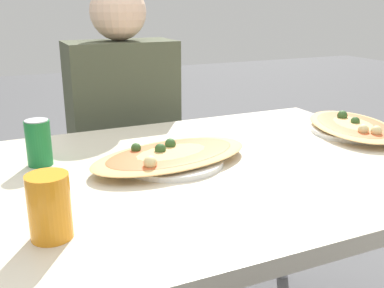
{
  "coord_description": "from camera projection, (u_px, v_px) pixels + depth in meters",
  "views": [
    {
      "loc": [
        -0.51,
        -1.02,
        1.18
      ],
      "look_at": [
        -0.04,
        0.02,
        0.82
      ],
      "focal_mm": 42.0,
      "sensor_mm": 36.0,
      "label": 1
    }
  ],
  "objects": [
    {
      "name": "chair_far_seated",
      "position": [
        119.0,
        162.0,
        1.96
      ],
      "size": [
        0.4,
        0.4,
        0.9
      ],
      "rotation": [
        0.0,
        0.0,
        3.14
      ],
      "color": "black",
      "rests_on": "ground_plane"
    },
    {
      "name": "pizza_second",
      "position": [
        353.0,
        127.0,
        1.5
      ],
      "size": [
        0.37,
        0.48,
        0.06
      ],
      "color": "white",
      "rests_on": "dining_table"
    },
    {
      "name": "soda_can",
      "position": [
        39.0,
        143.0,
        1.2
      ],
      "size": [
        0.07,
        0.07,
        0.12
      ],
      "color": "#197233",
      "rests_on": "dining_table"
    },
    {
      "name": "drink_glass",
      "position": [
        50.0,
        207.0,
        0.82
      ],
      "size": [
        0.08,
        0.08,
        0.13
      ],
      "color": "orange",
      "rests_on": "dining_table"
    },
    {
      "name": "pizza_main",
      "position": [
        171.0,
        156.0,
        1.22
      ],
      "size": [
        0.5,
        0.33,
        0.06
      ],
      "color": "white",
      "rests_on": "dining_table"
    },
    {
      "name": "dining_table",
      "position": [
        209.0,
        189.0,
        1.24
      ],
      "size": [
        1.27,
        0.93,
        0.76
      ],
      "color": "beige",
      "rests_on": "ground_plane"
    },
    {
      "name": "person_seated",
      "position": [
        124.0,
        117.0,
        1.8
      ],
      "size": [
        0.42,
        0.25,
        1.25
      ],
      "rotation": [
        0.0,
        0.0,
        3.14
      ],
      "color": "#2D2D38",
      "rests_on": "ground_plane"
    }
  ]
}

